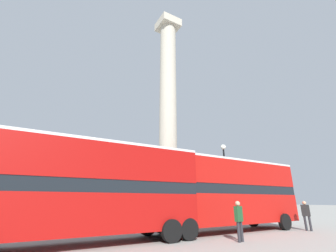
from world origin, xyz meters
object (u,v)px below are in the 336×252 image
bus_b (90,186)px  pedestrian_near_lamp (239,218)px  bus_a (225,191)px  street_lamp (226,176)px  monument_column (168,154)px  equestrian_statue (225,202)px  pedestrian_by_plinth (306,214)px

bus_b → pedestrian_near_lamp: size_ratio=5.66×
bus_b → pedestrian_near_lamp: bus_b is taller
bus_a → street_lamp: (2.91, 2.86, 1.31)m
monument_column → bus_a: bearing=-86.0°
equestrian_statue → street_lamp: (-7.70, -8.36, 2.11)m
monument_column → street_lamp: (3.36, -3.66, -2.16)m
monument_column → street_lamp: bearing=-47.4°
monument_column → pedestrian_by_plinth: (5.22, -8.67, -4.83)m
bus_a → pedestrian_by_plinth: bearing=-25.3°
bus_b → pedestrian_by_plinth: bus_b is taller
bus_b → bus_a: bearing=1.2°
equestrian_statue → pedestrian_by_plinth: 14.60m
bus_b → street_lamp: size_ratio=1.59×
monument_column → bus_a: (0.45, -6.51, -3.47)m
bus_b → street_lamp: bearing=15.0°
bus_b → equestrian_statue: size_ratio=1.75×
monument_column → pedestrian_by_plinth: size_ratio=12.33×
street_lamp → pedestrian_by_plinth: street_lamp is taller
bus_b → equestrian_statue: (19.04, 11.39, -0.83)m
equestrian_statue → pedestrian_by_plinth: (-5.84, -13.37, -0.57)m
monument_column → pedestrian_by_plinth: bearing=-58.9°
street_lamp → pedestrian_near_lamp: 7.98m
monument_column → pedestrian_near_lamp: monument_column is taller
monument_column → bus_b: (-7.98, -6.68, -3.43)m
bus_a → street_lamp: bearing=43.4°
bus_b → street_lamp: 11.80m
pedestrian_near_lamp → pedestrian_by_plinth: 6.80m
pedestrian_by_plinth → pedestrian_near_lamp: bearing=-107.5°
bus_b → monument_column: bearing=40.0°
monument_column → bus_b: 10.96m
monument_column → bus_b: monument_column is taller
bus_a → pedestrian_by_plinth: bus_a is taller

